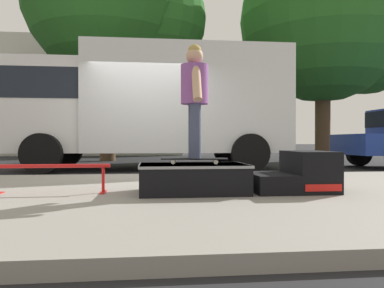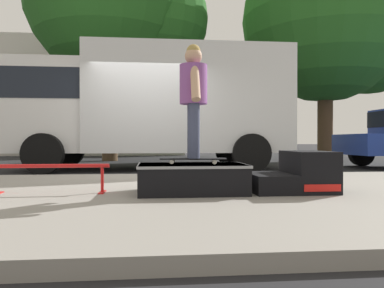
% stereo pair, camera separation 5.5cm
% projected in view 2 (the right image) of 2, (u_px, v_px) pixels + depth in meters
% --- Properties ---
extents(ground_plane, '(140.00, 140.00, 0.00)m').
position_uv_depth(ground_plane, '(145.00, 178.00, 7.44)').
color(ground_plane, black).
extents(sidewalk_slab, '(50.00, 5.00, 0.12)m').
position_uv_depth(sidewalk_slab, '(139.00, 197.00, 4.46)').
color(sidewalk_slab, gray).
rests_on(sidewalk_slab, ground).
extents(skate_box, '(1.26, 0.81, 0.34)m').
position_uv_depth(skate_box, '(192.00, 177.00, 4.41)').
color(skate_box, black).
rests_on(skate_box, sidewalk_slab).
extents(kicker_ramp, '(0.97, 0.78, 0.49)m').
position_uv_depth(kicker_ramp, '(296.00, 175.00, 4.53)').
color(kicker_ramp, black).
rests_on(kicker_ramp, sidewalk_slab).
extents(grind_rail, '(1.35, 0.28, 0.34)m').
position_uv_depth(grind_rail, '(50.00, 172.00, 4.36)').
color(grind_rail, red).
rests_on(grind_rail, sidewalk_slab).
extents(skateboard, '(0.80, 0.30, 0.07)m').
position_uv_depth(skateboard, '(193.00, 159.00, 4.44)').
color(skateboard, black).
rests_on(skateboard, skate_box).
extents(skater_kid, '(0.33, 0.69, 1.35)m').
position_uv_depth(skater_kid, '(193.00, 91.00, 4.44)').
color(skater_kid, '#3F4766').
rests_on(skater_kid, skateboard).
extents(box_truck, '(6.91, 2.63, 3.05)m').
position_uv_depth(box_truck, '(150.00, 103.00, 9.62)').
color(box_truck, silver).
rests_on(box_truck, ground).
extents(street_tree_main, '(6.84, 6.22, 8.44)m').
position_uv_depth(street_tree_main, '(335.00, 24.00, 14.13)').
color(street_tree_main, brown).
rests_on(street_tree_main, ground).
extents(street_tree_neighbour, '(6.61, 6.01, 8.95)m').
position_uv_depth(street_tree_neighbour, '(119.00, 3.00, 13.64)').
color(street_tree_neighbour, brown).
rests_on(street_tree_neighbour, ground).
extents(house_behind, '(9.54, 8.23, 8.40)m').
position_uv_depth(house_behind, '(104.00, 82.00, 22.18)').
color(house_behind, silver).
rests_on(house_behind, ground).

